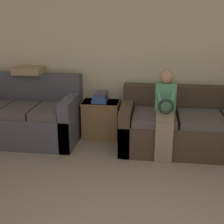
{
  "coord_description": "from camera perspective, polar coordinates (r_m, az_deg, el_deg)",
  "views": [
    {
      "loc": [
        0.05,
        -1.82,
        1.92
      ],
      "look_at": [
        -0.43,
        1.79,
        0.74
      ],
      "focal_mm": 50.0,
      "sensor_mm": 36.0,
      "label": 1
    }
  ],
  "objects": [
    {
      "name": "wall_back",
      "position": [
        4.87,
        7.02,
        10.2
      ],
      "size": [
        7.27,
        0.06,
        2.55
      ],
      "color": "beige",
      "rests_on": "ground_plane"
    },
    {
      "name": "couch_side",
      "position": [
        5.0,
        -15.64,
        -0.99
      ],
      "size": [
        1.66,
        0.9,
        0.99
      ],
      "color": "#4C4C56",
      "rests_on": "ground_plane"
    },
    {
      "name": "book_stack",
      "position": [
        4.82,
        -2.16,
        2.67
      ],
      "size": [
        0.22,
        0.31,
        0.15
      ],
      "color": "#33569E",
      "rests_on": "side_shelf"
    },
    {
      "name": "couch_main",
      "position": [
        4.66,
        15.48,
        -2.84
      ],
      "size": [
        2.22,
        0.94,
        0.86
      ],
      "color": "#473828",
      "rests_on": "ground_plane"
    },
    {
      "name": "side_shelf",
      "position": [
        4.92,
        -2.03,
        -1.27
      ],
      "size": [
        0.58,
        0.39,
        0.58
      ],
      "color": "olive",
      "rests_on": "ground_plane"
    },
    {
      "name": "throw_pillow",
      "position": [
        5.1,
        -14.79,
        7.43
      ],
      "size": [
        0.43,
        0.43,
        0.1
      ],
      "color": "#A38460",
      "rests_on": "couch_side"
    },
    {
      "name": "child_left_seated",
      "position": [
        4.14,
        9.68,
        0.26
      ],
      "size": [
        0.27,
        0.38,
        1.21
      ],
      "color": "gray",
      "rests_on": "ground_plane"
    }
  ]
}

